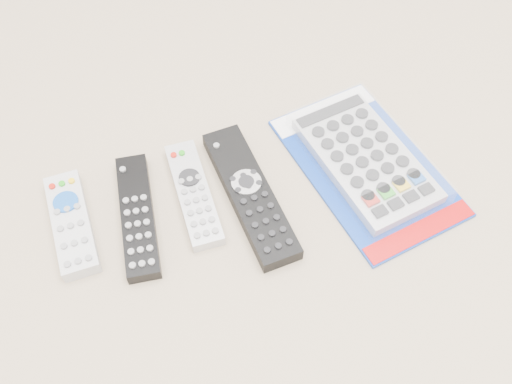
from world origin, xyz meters
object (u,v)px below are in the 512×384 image
object	(u,v)px
remote_slim_black	(138,216)
remote_large_black	(250,194)
remote_silver_dvd	(194,194)
remote_small_grey	(71,223)
jumbo_remote_packaged	(366,159)

from	to	relation	value
remote_slim_black	remote_large_black	world-z (taller)	remote_large_black
remote_silver_dvd	remote_small_grey	bearing A→B (deg)	179.76
remote_large_black	jumbo_remote_packaged	size ratio (longest dim) A/B	0.77
remote_small_grey	remote_slim_black	bearing A→B (deg)	-11.76
remote_silver_dvd	remote_large_black	bearing A→B (deg)	-19.10
remote_slim_black	remote_silver_dvd	size ratio (longest dim) A/B	1.12
remote_small_grey	remote_large_black	world-z (taller)	same
remote_small_grey	remote_silver_dvd	xyz separation A→B (m)	(0.17, -0.01, -0.00)
remote_small_grey	jumbo_remote_packaged	xyz separation A→B (m)	(0.42, -0.04, 0.01)
jumbo_remote_packaged	remote_slim_black	bearing A→B (deg)	168.28
remote_silver_dvd	jumbo_remote_packaged	xyz separation A→B (m)	(0.25, -0.03, 0.01)
remote_small_grey	jumbo_remote_packaged	world-z (taller)	jumbo_remote_packaged
remote_small_grey	jumbo_remote_packaged	distance (m)	0.42
remote_slim_black	remote_large_black	size ratio (longest dim) A/B	0.84
remote_slim_black	remote_large_black	xyz separation A→B (m)	(0.16, -0.02, 0.00)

